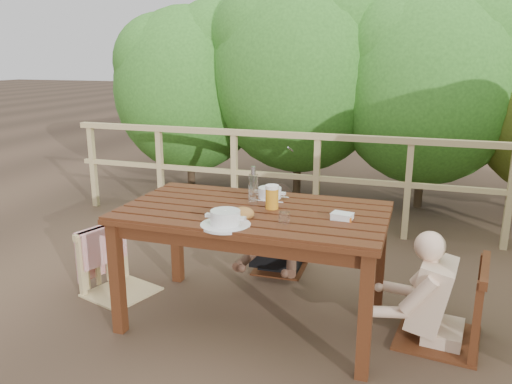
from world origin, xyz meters
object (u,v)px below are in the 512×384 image
(butter_tub, at_px, (342,217))
(beer_glass, at_px, (272,198))
(chair_right, at_px, (445,263))
(tumbler, at_px, (284,219))
(woman, at_px, (281,201))
(soup_far, at_px, (270,194))
(bottle, at_px, (253,186))
(chair_far, at_px, (280,223))
(chair_left, at_px, (117,236))
(table, at_px, (254,267))
(diner_right, at_px, (451,254))
(bread_roll, at_px, (244,213))
(soup_near, at_px, (225,219))

(butter_tub, bearing_deg, beer_glass, -179.00)
(chair_right, height_order, tumbler, chair_right)
(woman, distance_m, butter_tub, 1.16)
(chair_right, distance_m, soup_far, 1.22)
(bottle, relative_size, tumbler, 3.39)
(chair_far, bearing_deg, chair_left, -143.21)
(soup_far, distance_m, butter_tub, 0.64)
(table, height_order, bottle, bottle)
(chair_left, height_order, diner_right, diner_right)
(chair_far, height_order, diner_right, diner_right)
(chair_far, bearing_deg, woman, 88.18)
(soup_far, xyz_separation_m, bread_roll, (-0.02, -0.47, -0.01))
(chair_right, relative_size, bread_roll, 7.78)
(table, xyz_separation_m, diner_right, (1.22, 0.15, 0.19))
(chair_right, distance_m, tumbler, 1.04)
(beer_glass, bearing_deg, soup_far, 110.02)
(woman, height_order, butter_tub, woman)
(bread_roll, relative_size, bottle, 0.49)
(chair_far, distance_m, bread_roll, 1.15)
(chair_left, xyz_separation_m, woman, (1.03, 0.84, 0.14))
(diner_right, relative_size, bottle, 4.31)
(soup_near, xyz_separation_m, beer_glass, (0.17, 0.39, 0.04))
(tumbler, distance_m, butter_tub, 0.36)
(bottle, bearing_deg, chair_far, 92.14)
(soup_near, xyz_separation_m, tumbler, (0.32, 0.14, -0.01))
(butter_tub, bearing_deg, bread_roll, -155.04)
(bottle, height_order, butter_tub, bottle)
(diner_right, height_order, tumbler, diner_right)
(chair_right, bearing_deg, diner_right, 97.26)
(chair_right, distance_m, woman, 1.48)
(chair_right, height_order, beer_glass, chair_right)
(chair_left, height_order, butter_tub, chair_left)
(chair_left, xyz_separation_m, bottle, (1.05, 0.04, 0.46))
(beer_glass, relative_size, butter_tub, 1.35)
(table, xyz_separation_m, tumbler, (0.26, -0.21, 0.43))
(soup_far, bearing_deg, table, -94.63)
(chair_left, bearing_deg, bottle, -70.93)
(soup_near, bearing_deg, diner_right, 20.98)
(tumbler, bearing_deg, diner_right, 20.28)
(table, distance_m, bread_roll, 0.47)
(bread_roll, xyz_separation_m, tumbler, (0.26, -0.03, 0.00))
(table, bearing_deg, bottle, 109.49)
(chair_right, relative_size, soup_near, 3.51)
(table, bearing_deg, soup_far, 85.37)
(beer_glass, relative_size, tumbler, 2.14)
(bottle, bearing_deg, beer_glass, -23.28)
(chair_far, distance_m, beer_glass, 0.97)
(soup_far, relative_size, butter_tub, 2.12)
(table, height_order, soup_far, soup_far)
(bread_roll, distance_m, bottle, 0.31)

